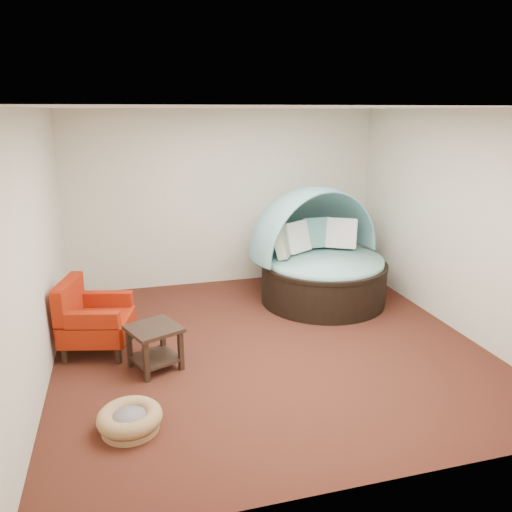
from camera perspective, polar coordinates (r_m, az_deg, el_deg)
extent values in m
plane|color=#492015|center=(6.24, 1.41, -10.07)|extent=(5.00, 5.00, 0.00)
plane|color=beige|center=(8.13, -3.56, 6.56)|extent=(5.00, 0.00, 5.00)
plane|color=beige|center=(3.55, 13.21, -6.86)|extent=(5.00, 0.00, 5.00)
plane|color=beige|center=(5.60, -23.83, 0.71)|extent=(0.00, 5.00, 5.00)
plane|color=beige|center=(6.88, 21.92, 3.63)|extent=(0.00, 5.00, 5.00)
plane|color=white|center=(5.59, 1.62, 16.60)|extent=(5.00, 5.00, 0.00)
cylinder|color=black|center=(7.55, 7.68, -3.10)|extent=(2.27, 2.27, 0.56)
cylinder|color=black|center=(7.46, 7.76, -0.92)|extent=(2.30, 2.30, 0.05)
cylinder|color=#95D6D1|center=(7.44, 7.77, -0.62)|extent=(2.15, 2.15, 0.12)
cube|color=#417248|center=(7.31, 2.99, 1.70)|extent=(0.46, 0.54, 0.49)
cube|color=white|center=(7.56, 4.62, 2.15)|extent=(0.54, 0.47, 0.49)
cube|color=#60A4A7|center=(7.86, 6.88, 2.65)|extent=(0.47, 0.27, 0.49)
cube|color=white|center=(7.88, 9.74, 2.56)|extent=(0.54, 0.46, 0.49)
cylinder|color=olive|center=(4.88, -14.15, -18.39)|extent=(0.63, 0.63, 0.06)
torus|color=olive|center=(4.83, -14.23, -17.42)|extent=(0.71, 0.71, 0.15)
cylinder|color=slate|center=(4.84, -14.22, -17.61)|extent=(0.42, 0.42, 0.09)
cylinder|color=black|center=(6.17, -21.02, -10.60)|extent=(0.09, 0.09, 0.18)
cylinder|color=black|center=(6.69, -19.30, -8.29)|extent=(0.09, 0.09, 0.18)
cylinder|color=black|center=(6.00, -15.44, -10.88)|extent=(0.09, 0.09, 0.18)
cylinder|color=black|center=(6.53, -14.16, -8.47)|extent=(0.09, 0.09, 0.18)
cube|color=#922402|center=(6.25, -17.66, -7.67)|extent=(0.92, 0.92, 0.26)
cube|color=#922402|center=(6.21, -20.64, -4.57)|extent=(0.32, 0.77, 0.45)
cube|color=#922402|center=(5.86, -18.24, -6.96)|extent=(0.62, 0.27, 0.18)
cube|color=#922402|center=(6.44, -16.60, -4.71)|extent=(0.62, 0.27, 0.18)
cube|color=black|center=(5.62, -11.62, -8.13)|extent=(0.68, 0.68, 0.04)
cube|color=black|center=(5.77, -11.42, -11.33)|extent=(0.60, 0.60, 0.03)
cube|color=black|center=(5.48, -12.44, -11.76)|extent=(0.07, 0.07, 0.46)
cube|color=black|center=(5.82, -14.27, -10.14)|extent=(0.07, 0.07, 0.46)
cube|color=black|center=(5.64, -8.59, -10.66)|extent=(0.07, 0.07, 0.46)
cube|color=black|center=(5.98, -10.60, -9.17)|extent=(0.07, 0.07, 0.46)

